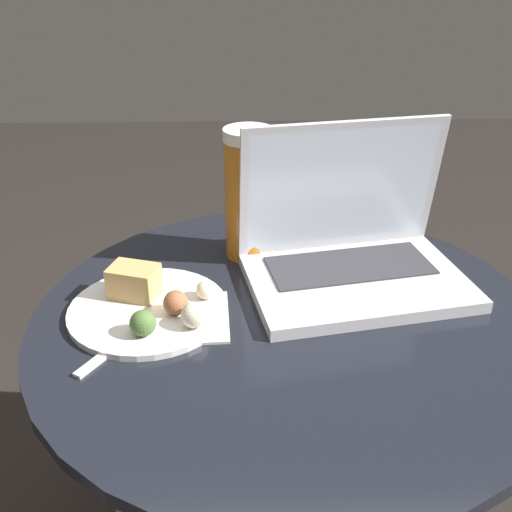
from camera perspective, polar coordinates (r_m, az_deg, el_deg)
table at (r=0.90m, az=2.91°, el=-12.70°), size 0.70×0.70×0.57m
napkin at (r=0.82m, az=-8.72°, el=-5.93°), size 0.18×0.13×0.00m
laptop at (r=0.89m, az=9.04°, el=0.67°), size 0.34×0.27×0.23m
beer_glass at (r=0.93m, az=-0.68°, el=5.89°), size 0.08×0.08×0.21m
snack_plate at (r=0.83m, az=-9.98°, el=-4.54°), size 0.22×0.22×0.05m
fork at (r=0.80m, az=-11.32°, el=-6.98°), size 0.11×0.17×0.00m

